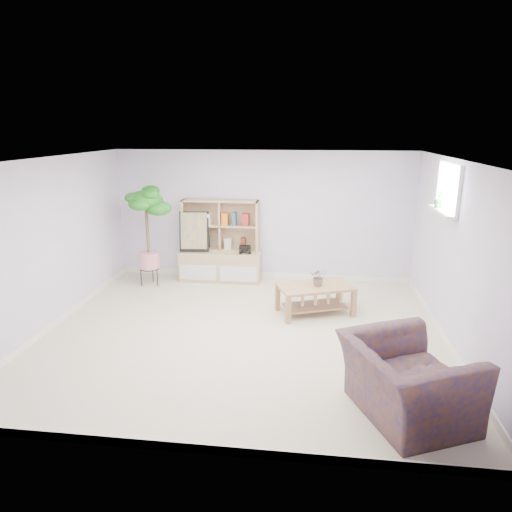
# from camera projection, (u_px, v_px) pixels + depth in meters

# --- Properties ---
(floor) EXTENTS (5.50, 5.00, 0.01)m
(floor) POSITION_uv_depth(u_px,v_px,m) (243.00, 333.00, 6.43)
(floor) COLOR beige
(floor) RESTS_ON ground
(ceiling) EXTENTS (5.50, 5.00, 0.01)m
(ceiling) POSITION_uv_depth(u_px,v_px,m) (242.00, 159.00, 5.77)
(ceiling) COLOR silver
(ceiling) RESTS_ON walls
(walls) EXTENTS (5.51, 5.01, 2.40)m
(walls) POSITION_uv_depth(u_px,v_px,m) (242.00, 251.00, 6.10)
(walls) COLOR silver
(walls) RESTS_ON floor
(baseboard) EXTENTS (5.50, 5.00, 0.10)m
(baseboard) POSITION_uv_depth(u_px,v_px,m) (243.00, 329.00, 6.41)
(baseboard) COLOR white
(baseboard) RESTS_ON floor
(window) EXTENTS (0.10, 0.98, 0.68)m
(window) POSITION_uv_depth(u_px,v_px,m) (449.00, 188.00, 6.13)
(window) COLOR silver
(window) RESTS_ON walls
(window_sill) EXTENTS (0.14, 1.00, 0.04)m
(window_sill) POSITION_uv_depth(u_px,v_px,m) (442.00, 212.00, 6.23)
(window_sill) COLOR white
(window_sill) RESTS_ON walls
(storage_unit) EXTENTS (1.51, 0.51, 1.51)m
(storage_unit) POSITION_uv_depth(u_px,v_px,m) (220.00, 241.00, 8.45)
(storage_unit) COLOR tan
(storage_unit) RESTS_ON floor
(poster) EXTENTS (0.55, 0.18, 0.75)m
(poster) POSITION_uv_depth(u_px,v_px,m) (194.00, 232.00, 8.38)
(poster) COLOR #EAA415
(poster) RESTS_ON storage_unit
(toy_truck) EXTENTS (0.33, 0.25, 0.16)m
(toy_truck) POSITION_uv_depth(u_px,v_px,m) (245.00, 249.00, 8.34)
(toy_truck) COLOR black
(toy_truck) RESTS_ON storage_unit
(coffee_table) EXTENTS (1.26, 0.97, 0.46)m
(coffee_table) POSITION_uv_depth(u_px,v_px,m) (315.00, 299.00, 7.04)
(coffee_table) COLOR #946743
(coffee_table) RESTS_ON floor
(table_plant) EXTENTS (0.26, 0.23, 0.29)m
(table_plant) POSITION_uv_depth(u_px,v_px,m) (319.00, 277.00, 6.93)
(table_plant) COLOR #247A36
(table_plant) RESTS_ON coffee_table
(floor_tree) EXTENTS (0.88, 0.88, 1.81)m
(floor_tree) POSITION_uv_depth(u_px,v_px,m) (148.00, 237.00, 8.14)
(floor_tree) COLOR #146617
(floor_tree) RESTS_ON floor
(armchair) EXTENTS (1.42, 1.50, 0.88)m
(armchair) POSITION_uv_depth(u_px,v_px,m) (407.00, 376.00, 4.47)
(armchair) COLOR navy
(armchair) RESTS_ON floor
(sill_plant) EXTENTS (0.16, 0.14, 0.26)m
(sill_plant) POSITION_uv_depth(u_px,v_px,m) (439.00, 199.00, 6.37)
(sill_plant) COLOR #146617
(sill_plant) RESTS_ON window_sill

